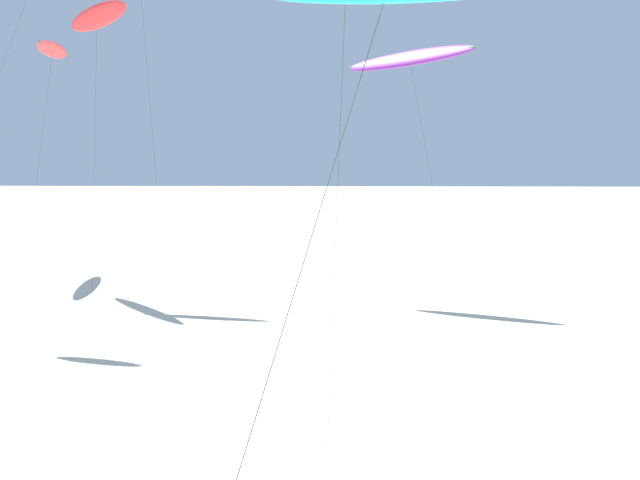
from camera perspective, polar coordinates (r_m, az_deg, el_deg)
flying_kite_1 at (r=54.69m, az=-15.62°, el=15.08°), size 6.24×7.05×18.27m
flying_kite_2 at (r=61.55m, az=-18.53°, el=12.71°), size 2.23×13.89×16.37m
flying_kite_5 at (r=49.74m, az=6.45°, el=12.76°), size 7.84×9.05×15.55m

